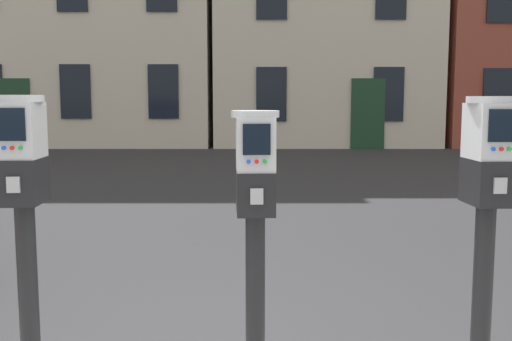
{
  "coord_description": "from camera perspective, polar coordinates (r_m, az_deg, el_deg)",
  "views": [
    {
      "loc": [
        0.17,
        -2.93,
        1.5
      ],
      "look_at": [
        0.16,
        -0.15,
        1.17
      ],
      "focal_mm": 42.0,
      "sensor_mm": 36.0,
      "label": 1
    }
  ],
  "objects": [
    {
      "name": "parking_meter_end_of_row",
      "position": [
        2.9,
        21.22,
        -1.83
      ],
      "size": [
        0.23,
        0.26,
        1.37
      ],
      "rotation": [
        0.0,
        0.0,
        -1.52
      ],
      "color": "black",
      "rests_on": "sidewalk_slab"
    },
    {
      "name": "parking_meter_near_kerb",
      "position": [
        2.9,
        -21.21,
        -1.75
      ],
      "size": [
        0.23,
        0.26,
        1.38
      ],
      "rotation": [
        0.0,
        0.0,
        -1.52
      ],
      "color": "black",
      "rests_on": "sidewalk_slab"
    },
    {
      "name": "parking_meter_twin_adjacent",
      "position": [
        2.71,
        -0.0,
        -2.87
      ],
      "size": [
        0.23,
        0.26,
        1.31
      ],
      "rotation": [
        0.0,
        0.0,
        -1.52
      ],
      "color": "black",
      "rests_on": "sidewalk_slab"
    }
  ]
}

